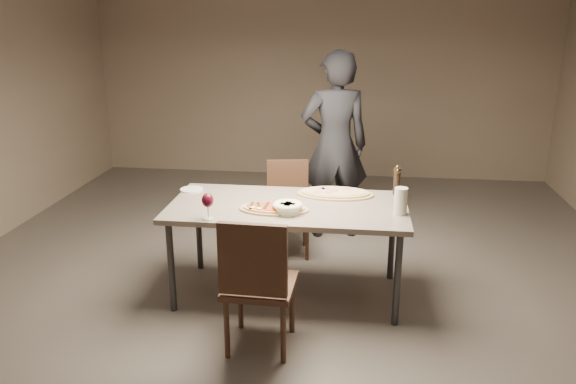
# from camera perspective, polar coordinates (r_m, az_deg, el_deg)

# --- Properties ---
(room) EXTENTS (7.00, 7.00, 7.00)m
(room) POSITION_cam_1_polar(r_m,az_deg,el_deg) (4.09, 0.00, 7.35)
(room) COLOR #5B544E
(room) RESTS_ON ground
(dining_table) EXTENTS (1.80, 0.90, 0.75)m
(dining_table) POSITION_cam_1_polar(r_m,az_deg,el_deg) (4.28, 0.00, -2.00)
(dining_table) COLOR slate
(dining_table) RESTS_ON ground
(zucchini_pizza) EXTENTS (0.51, 0.28, 0.05)m
(zucchini_pizza) POSITION_cam_1_polar(r_m,az_deg,el_deg) (4.13, -1.46, -1.64)
(zucchini_pizza) COLOR tan
(zucchini_pizza) RESTS_ON dining_table
(ham_pizza) EXTENTS (0.61, 0.34, 0.04)m
(ham_pizza) POSITION_cam_1_polar(r_m,az_deg,el_deg) (4.49, 4.78, -0.11)
(ham_pizza) COLOR tan
(ham_pizza) RESTS_ON dining_table
(bread_basket) EXTENTS (0.22, 0.22, 0.08)m
(bread_basket) POSITION_cam_1_polar(r_m,az_deg,el_deg) (4.06, -0.03, -1.53)
(bread_basket) COLOR #EEE9C1
(bread_basket) RESTS_ON dining_table
(oil_dish) EXTENTS (0.13, 0.13, 0.01)m
(oil_dish) POSITION_cam_1_polar(r_m,az_deg,el_deg) (4.57, 7.12, 0.03)
(oil_dish) COLOR white
(oil_dish) RESTS_ON dining_table
(pepper_mill_left) EXTENTS (0.06, 0.06, 0.23)m
(pepper_mill_left) POSITION_cam_1_polar(r_m,az_deg,el_deg) (4.57, 10.98, 1.18)
(pepper_mill_left) COLOR black
(pepper_mill_left) RESTS_ON dining_table
(pepper_mill_right) EXTENTS (0.05, 0.05, 0.21)m
(pepper_mill_right) POSITION_cam_1_polar(r_m,az_deg,el_deg) (4.54, 11.00, 0.93)
(pepper_mill_right) COLOR black
(pepper_mill_right) RESTS_ON dining_table
(carafe) EXTENTS (0.09, 0.09, 0.20)m
(carafe) POSITION_cam_1_polar(r_m,az_deg,el_deg) (4.11, 11.38, -0.91)
(carafe) COLOR silver
(carafe) RESTS_ON dining_table
(wine_glass) EXTENTS (0.09, 0.09, 0.19)m
(wine_glass) POSITION_cam_1_polar(r_m,az_deg,el_deg) (3.96, -8.16, -0.93)
(wine_glass) COLOR silver
(wine_glass) RESTS_ON dining_table
(side_plate) EXTENTS (0.19, 0.19, 0.01)m
(side_plate) POSITION_cam_1_polar(r_m,az_deg,el_deg) (4.67, -9.77, 0.25)
(side_plate) COLOR white
(side_plate) RESTS_ON dining_table
(chair_near) EXTENTS (0.46, 0.46, 0.95)m
(chair_near) POSITION_cam_1_polar(r_m,az_deg,el_deg) (3.60, -3.17, -8.79)
(chair_near) COLOR #40281B
(chair_near) RESTS_ON ground
(chair_far) EXTENTS (0.46, 0.46, 0.85)m
(chair_far) POSITION_cam_1_polar(r_m,az_deg,el_deg) (5.17, -0.01, -1.01)
(chair_far) COLOR #40281B
(chair_far) RESTS_ON ground
(diner) EXTENTS (0.75, 0.59, 1.82)m
(diner) POSITION_cam_1_polar(r_m,az_deg,el_deg) (5.45, 4.76, 4.68)
(diner) COLOR black
(diner) RESTS_ON ground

